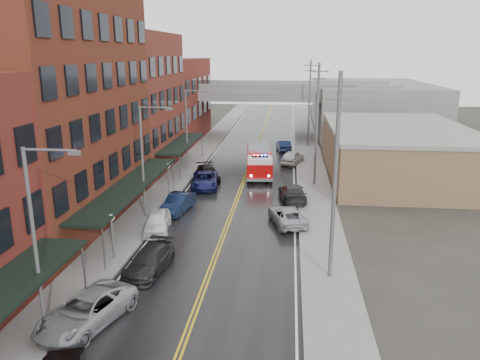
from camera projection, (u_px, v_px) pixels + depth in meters
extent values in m
cube|color=black|center=(237.00, 198.00, 42.84)|extent=(11.00, 160.00, 0.02)
cube|color=slate|center=(160.00, 195.00, 43.58)|extent=(3.00, 160.00, 0.15)
cube|color=slate|center=(318.00, 200.00, 42.08)|extent=(3.00, 160.00, 0.15)
cube|color=gray|center=(177.00, 195.00, 43.41)|extent=(0.30, 160.00, 0.15)
cube|color=gray|center=(299.00, 199.00, 42.25)|extent=(0.30, 160.00, 0.15)
cube|color=#572417|center=(51.00, 106.00, 35.12)|extent=(9.00, 20.00, 18.00)
cube|color=maroon|center=(130.00, 102.00, 52.30)|extent=(9.00, 15.00, 15.00)
cube|color=maroon|center=(170.00, 100.00, 69.47)|extent=(9.00, 20.00, 12.00)
cube|color=#816145|center=(396.00, 153.00, 50.13)|extent=(14.00, 22.00, 5.00)
cube|color=slate|center=(371.00, 107.00, 78.30)|extent=(18.00, 30.00, 8.00)
cylinder|color=slate|center=(84.00, 270.00, 25.46)|extent=(0.10, 0.10, 3.00)
cube|color=black|center=(131.00, 185.00, 36.11)|extent=(2.60, 18.00, 0.18)
cylinder|color=slate|center=(104.00, 249.00, 28.14)|extent=(0.10, 0.10, 3.00)
cylinder|color=slate|center=(173.00, 176.00, 44.64)|extent=(0.10, 0.10, 3.00)
cube|color=black|center=(182.00, 143.00, 52.89)|extent=(2.60, 13.00, 0.18)
cylinder|color=slate|center=(180.00, 169.00, 47.32)|extent=(0.10, 0.10, 3.00)
cylinder|color=slate|center=(202.00, 146.00, 59.02)|extent=(0.10, 0.10, 3.00)
cylinder|color=#59595B|center=(113.00, 240.00, 29.71)|extent=(0.14, 0.14, 2.80)
sphere|color=silver|center=(111.00, 218.00, 29.31)|extent=(0.44, 0.44, 0.44)
cylinder|color=#59595B|center=(168.00, 182.00, 43.13)|extent=(0.14, 0.14, 2.80)
sphere|color=silver|center=(168.00, 166.00, 42.74)|extent=(0.44, 0.44, 0.44)
cylinder|color=#59595B|center=(35.00, 244.00, 21.26)|extent=(0.18, 0.18, 9.00)
cylinder|color=#59595B|center=(49.00, 150.00, 19.97)|extent=(2.40, 0.12, 0.12)
cube|color=#59595B|center=(74.00, 153.00, 19.89)|extent=(0.50, 0.22, 0.18)
cylinder|color=#59595B|center=(143.00, 164.00, 36.60)|extent=(0.18, 0.18, 9.00)
cylinder|color=#59595B|center=(155.00, 107.00, 35.31)|extent=(2.40, 0.12, 0.12)
cube|color=#59595B|center=(169.00, 109.00, 35.23)|extent=(0.50, 0.22, 0.18)
cylinder|color=#59595B|center=(187.00, 131.00, 51.94)|extent=(0.18, 0.18, 9.00)
cylinder|color=#59595B|center=(196.00, 91.00, 50.66)|extent=(2.40, 0.12, 0.12)
cube|color=#59595B|center=(206.00, 92.00, 50.57)|extent=(0.50, 0.22, 0.18)
cylinder|color=#59595B|center=(335.00, 181.00, 26.14)|extent=(0.24, 0.24, 12.00)
cube|color=#59595B|center=(340.00, 86.00, 24.76)|extent=(1.80, 0.12, 0.12)
cube|color=#59595B|center=(339.00, 99.00, 24.95)|extent=(1.40, 0.12, 0.12)
cylinder|color=#59595B|center=(317.00, 126.00, 45.32)|extent=(0.24, 0.24, 12.00)
cube|color=#59595B|center=(319.00, 71.00, 43.94)|extent=(1.80, 0.12, 0.12)
cube|color=#59595B|center=(319.00, 79.00, 44.12)|extent=(1.40, 0.12, 0.12)
cylinder|color=#59595B|center=(309.00, 104.00, 64.49)|extent=(0.24, 0.24, 12.00)
cube|color=#59595B|center=(311.00, 65.00, 63.12)|extent=(1.80, 0.12, 0.12)
cube|color=#59595B|center=(311.00, 71.00, 63.30)|extent=(1.40, 0.12, 0.12)
cube|color=slate|center=(261.00, 94.00, 71.75)|extent=(40.00, 10.00, 1.50)
cube|color=slate|center=(191.00, 117.00, 73.87)|extent=(1.60, 8.00, 6.00)
cube|color=slate|center=(332.00, 119.00, 71.61)|extent=(1.60, 8.00, 6.00)
cube|color=#B10809|center=(259.00, 158.00, 51.80)|extent=(3.09, 5.92, 2.18)
cube|color=#B10809|center=(260.00, 169.00, 47.98)|extent=(2.82, 2.92, 1.56)
cube|color=silver|center=(260.00, 160.00, 47.71)|extent=(2.68, 2.70, 0.52)
cube|color=black|center=(260.00, 166.00, 48.10)|extent=(2.75, 1.89, 0.83)
cube|color=slate|center=(259.00, 147.00, 51.47)|extent=(2.80, 5.48, 0.31)
cube|color=black|center=(260.00, 156.00, 47.62)|extent=(1.68, 0.44, 0.15)
sphere|color=#FF0C0C|center=(254.00, 156.00, 47.60)|extent=(0.21, 0.21, 0.21)
sphere|color=#1933FF|center=(265.00, 156.00, 47.58)|extent=(0.21, 0.21, 0.21)
cylinder|color=black|center=(248.00, 177.00, 48.11)|extent=(1.07, 0.45, 1.04)
cylinder|color=black|center=(271.00, 177.00, 48.07)|extent=(1.07, 0.45, 1.04)
cylinder|color=black|center=(248.00, 169.00, 51.61)|extent=(1.07, 0.45, 1.04)
cylinder|color=black|center=(269.00, 169.00, 51.57)|extent=(1.07, 0.45, 1.04)
cylinder|color=black|center=(249.00, 163.00, 54.11)|extent=(1.07, 0.45, 1.04)
cylinder|color=black|center=(268.00, 163.00, 54.07)|extent=(1.07, 0.45, 1.04)
imported|color=gray|center=(87.00, 311.00, 22.78)|extent=(4.11, 6.06, 1.54)
imported|color=black|center=(149.00, 261.00, 28.37)|extent=(2.50, 5.06, 1.41)
imported|color=white|center=(157.00, 222.00, 34.72)|extent=(2.41, 4.62, 1.50)
imported|color=#0E1A33|center=(178.00, 203.00, 39.06)|extent=(2.30, 4.81, 1.52)
imported|color=#14174C|center=(205.00, 180.00, 46.09)|extent=(3.22, 5.72, 1.51)
imported|color=black|center=(208.00, 173.00, 48.73)|extent=(3.57, 5.43, 1.46)
imported|color=#A1A5A9|center=(287.00, 216.00, 36.25)|extent=(3.49, 5.35, 1.37)
imported|color=black|center=(292.00, 193.00, 41.94)|extent=(2.76, 5.51, 1.54)
imported|color=silver|center=(292.00, 157.00, 55.76)|extent=(3.19, 5.10, 1.62)
imported|color=black|center=(283.00, 146.00, 63.07)|extent=(2.27, 4.72, 1.49)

